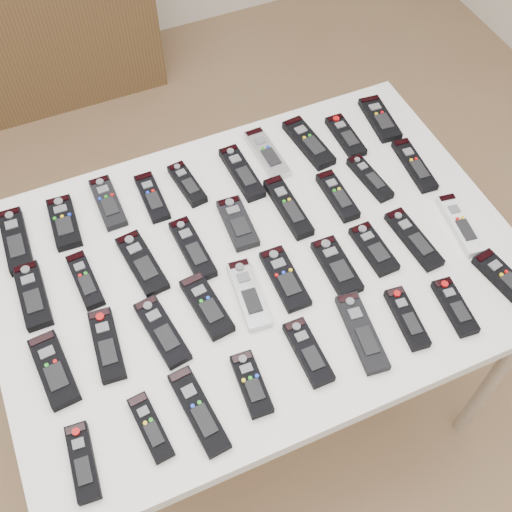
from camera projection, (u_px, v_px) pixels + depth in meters
name	position (u px, v px, depth m)	size (l,w,h in m)	color
ground	(233.00, 393.00, 2.17)	(4.00, 4.00, 0.00)	#906649
table	(256.00, 274.00, 1.59)	(1.25, 0.88, 0.78)	white
remote_0	(16.00, 241.00, 1.56)	(0.06, 0.19, 0.02)	black
remote_1	(64.00, 223.00, 1.59)	(0.06, 0.16, 0.02)	black
remote_2	(108.00, 203.00, 1.63)	(0.05, 0.17, 0.02)	black
remote_3	(152.00, 197.00, 1.64)	(0.05, 0.16, 0.02)	black
remote_4	(187.00, 184.00, 1.67)	(0.05, 0.15, 0.02)	black
remote_5	(242.00, 173.00, 1.69)	(0.05, 0.19, 0.02)	black
remote_6	(267.00, 154.00, 1.73)	(0.05, 0.18, 0.02)	#B7B7BC
remote_7	(308.00, 143.00, 1.75)	(0.06, 0.19, 0.02)	black
remote_8	(346.00, 136.00, 1.77)	(0.05, 0.16, 0.02)	black
remote_9	(380.00, 119.00, 1.81)	(0.06, 0.17, 0.02)	black
remote_10	(33.00, 296.00, 1.47)	(0.06, 0.18, 0.02)	black
remote_11	(85.00, 280.00, 1.50)	(0.05, 0.16, 0.02)	black
remote_12	(142.00, 263.00, 1.52)	(0.06, 0.18, 0.02)	black
remote_13	(193.00, 249.00, 1.55)	(0.05, 0.18, 0.02)	black
remote_14	(238.00, 223.00, 1.59)	(0.06, 0.16, 0.02)	black
remote_15	(288.00, 207.00, 1.62)	(0.05, 0.20, 0.02)	black
remote_16	(338.00, 196.00, 1.64)	(0.05, 0.16, 0.02)	black
remote_17	(370.00, 178.00, 1.68)	(0.04, 0.16, 0.02)	black
remote_18	(414.00, 165.00, 1.71)	(0.05, 0.18, 0.02)	black
remote_19	(54.00, 370.00, 1.36)	(0.06, 0.18, 0.02)	black
remote_20	(107.00, 345.00, 1.40)	(0.05, 0.18, 0.02)	black
remote_21	(162.00, 331.00, 1.42)	(0.06, 0.18, 0.02)	black
remote_22	(207.00, 306.00, 1.45)	(0.06, 0.17, 0.02)	black
remote_23	(249.00, 294.00, 1.47)	(0.05, 0.19, 0.02)	#B7B7BC
remote_24	(285.00, 279.00, 1.50)	(0.06, 0.17, 0.02)	black
remote_25	(337.00, 266.00, 1.52)	(0.06, 0.16, 0.02)	black
remote_26	(374.00, 249.00, 1.55)	(0.06, 0.15, 0.02)	black
remote_27	(414.00, 239.00, 1.56)	(0.05, 0.19, 0.02)	black
remote_28	(460.00, 225.00, 1.59)	(0.05, 0.19, 0.02)	silver
remote_29	(83.00, 462.00, 1.25)	(0.05, 0.16, 0.02)	black
remote_30	(151.00, 427.00, 1.29)	(0.04, 0.15, 0.02)	black
remote_31	(199.00, 411.00, 1.31)	(0.05, 0.20, 0.02)	black
remote_32	(251.00, 384.00, 1.34)	(0.05, 0.14, 0.02)	black
remote_33	(308.00, 352.00, 1.39)	(0.05, 0.16, 0.02)	black
remote_34	(362.00, 332.00, 1.42)	(0.05, 0.20, 0.02)	black
remote_35	(407.00, 318.00, 1.44)	(0.04, 0.15, 0.02)	black
remote_36	(455.00, 307.00, 1.45)	(0.05, 0.15, 0.02)	black
remote_37	(504.00, 279.00, 1.50)	(0.05, 0.16, 0.02)	black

